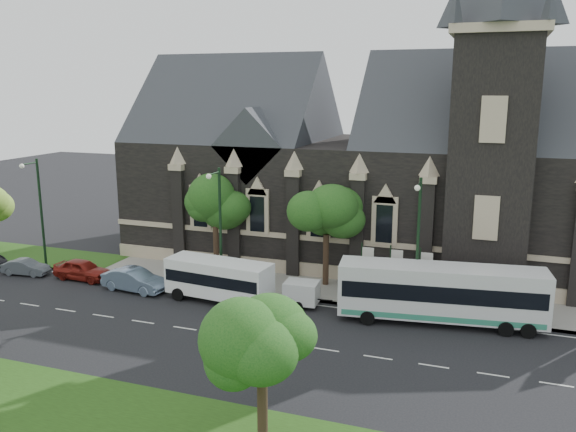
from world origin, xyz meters
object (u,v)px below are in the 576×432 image
at_px(tree_park_east, 267,339).
at_px(sedan, 135,280).
at_px(box_trailer, 302,292).
at_px(car_far_red, 82,270).
at_px(street_lamp_mid, 219,222).
at_px(car_far_grey, 26,267).
at_px(banner_flag_center, 394,268).
at_px(tour_coach, 441,292).
at_px(tree_walk_left, 218,203).
at_px(street_lamp_near, 418,239).
at_px(shuttle_bus, 219,278).
at_px(street_lamp_far, 39,207).
at_px(banner_flag_right, 424,271).
at_px(tree_walk_right, 330,210).
at_px(banner_flag_left, 365,265).

distance_m(tree_park_east, sedan, 21.73).
height_order(box_trailer, car_far_red, box_trailer).
bearing_deg(street_lamp_mid, car_far_grey, -173.26).
relative_size(banner_flag_center, tour_coach, 0.31).
bearing_deg(box_trailer, banner_flag_center, 25.21).
distance_m(tree_park_east, tree_walk_left, 23.36).
height_order(tree_park_east, tour_coach, tree_park_east).
xyz_separation_m(street_lamp_near, box_trailer, (-7.38, -1.14, -4.12)).
bearing_deg(shuttle_bus, street_lamp_far, 178.80).
height_order(banner_flag_right, box_trailer, banner_flag_right).
height_order(street_lamp_near, car_far_grey, street_lamp_near).
distance_m(tour_coach, sedan, 21.61).
bearing_deg(street_lamp_mid, tree_walk_right, 26.65).
distance_m(tour_coach, car_far_grey, 31.85).
height_order(street_lamp_far, banner_flag_center, street_lamp_far).
bearing_deg(car_far_grey, street_lamp_mid, -90.14).
xyz_separation_m(banner_flag_left, car_far_red, (-21.40, -3.25, -1.60)).
xyz_separation_m(shuttle_bus, car_far_red, (-12.04, 0.71, -0.89)).
height_order(banner_flag_center, sedan, banner_flag_center).
height_order(street_lamp_far, car_far_grey, street_lamp_far).
relative_size(banner_flag_left, tour_coach, 0.31).
xyz_separation_m(tree_walk_left, sedan, (-4.03, -5.83, -4.92)).
height_order(tree_park_east, car_far_grey, tree_park_east).
bearing_deg(tree_walk_right, sedan, -155.87).
height_order(shuttle_bus, car_far_red, shuttle_bus).
height_order(banner_flag_right, shuttle_bus, banner_flag_right).
bearing_deg(tree_park_east, street_lamp_mid, 121.79).
xyz_separation_m(street_lamp_far, box_trailer, (22.62, -1.14, -4.12)).
bearing_deg(banner_flag_center, sedan, -167.16).
height_order(tree_park_east, street_lamp_far, street_lamp_far).
distance_m(tree_park_east, tree_walk_right, 20.29).
relative_size(tree_walk_right, tree_walk_left, 1.02).
distance_m(street_lamp_far, car_far_grey, 4.88).
height_order(banner_flag_right, car_far_red, banner_flag_right).
height_order(street_lamp_near, street_lamp_mid, same).
bearing_deg(street_lamp_far, tour_coach, -1.65).
bearing_deg(tree_walk_left, banner_flag_left, -8.02).
xyz_separation_m(box_trailer, sedan, (-12.44, -1.08, -0.17)).
distance_m(tree_park_east, car_far_grey, 30.28).
distance_m(tour_coach, car_far_red, 26.85).
xyz_separation_m(tree_walk_left, car_far_red, (-9.32, -4.95, -4.95)).
relative_size(street_lamp_near, box_trailer, 2.73).
relative_size(tree_walk_right, banner_flag_center, 1.95).
bearing_deg(tree_walk_right, car_far_red, -164.85).
height_order(banner_flag_center, car_far_grey, banner_flag_center).
distance_m(shuttle_bus, car_far_red, 12.10).
relative_size(tree_park_east, sedan, 1.27).
xyz_separation_m(tree_park_east, car_far_red, (-21.29, 15.07, -3.83)).
distance_m(street_lamp_near, box_trailer, 8.53).
xyz_separation_m(street_lamp_near, banner_flag_center, (-1.71, 1.91, -2.73)).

